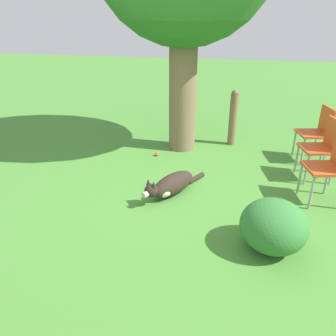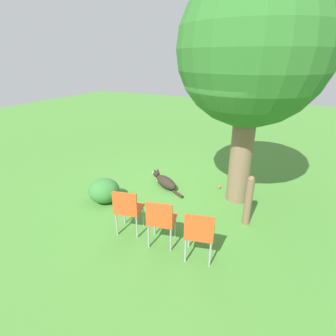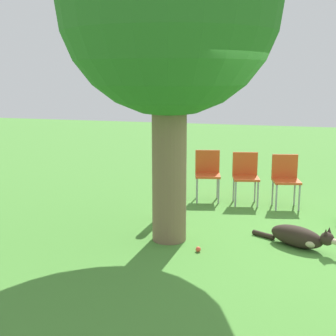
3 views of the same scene
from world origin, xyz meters
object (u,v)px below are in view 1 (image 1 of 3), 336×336
Objects in this scene: tennis_ball at (157,154)px; red_chair_0 at (331,163)px; dog at (171,185)px; fence_post at (233,117)px; red_chair_1 at (323,144)px; red_chair_2 at (318,130)px.

red_chair_0 is at bearing -21.80° from tennis_ball.
fence_post is (0.69, 2.13, 0.37)m from dog.
fence_post is at bearing -169.44° from dog.
red_chair_0 is at bearing -55.78° from fence_post.
red_chair_2 is (0.04, 0.69, 0.00)m from red_chair_1.
red_chair_2 is at bearing -19.70° from fence_post.
red_chair_2 is (1.35, -0.48, 0.02)m from fence_post.
red_chair_1 is at bearing -41.85° from fence_post.
red_chair_1 is 13.17× the size of tennis_ball.
red_chair_2 is at bearing -106.85° from red_chair_1.
tennis_ball is at bearing -128.97° from dog.
red_chair_1 is at bearing -106.85° from red_chair_0.
fence_post is 14.88× the size of tennis_ball.
red_chair_0 is 13.17× the size of tennis_ball.
tennis_ball is (-2.47, 0.99, -0.50)m from red_chair_0.
red_chair_0 is at bearing 126.36° from dog.
dog is at bearing -107.94° from fence_post.
fence_post reaches higher than red_chair_0.
dog is at bearing 25.63° from red_chair_2.
red_chair_0 is 1.00× the size of red_chair_1.
red_chair_1 is 2.58m from tennis_ball.
fence_post is 1.75m from red_chair_1.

